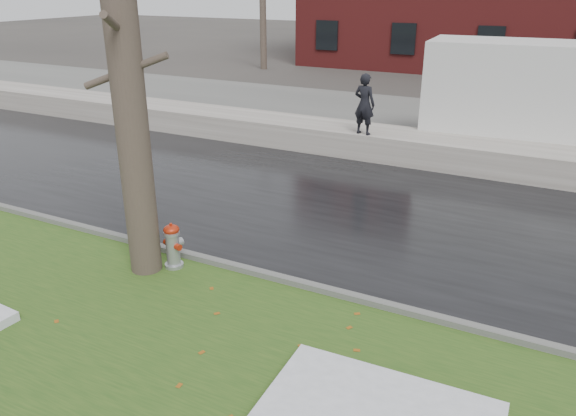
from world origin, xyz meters
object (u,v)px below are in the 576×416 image
at_px(fire_hydrant, 173,244).
at_px(worker, 364,104).
at_px(box_truck, 558,100).
at_px(tree, 127,76).

xyz_separation_m(fire_hydrant, worker, (0.67, 7.49, 1.09)).
xyz_separation_m(fire_hydrant, box_truck, (5.28, 9.96, 1.19)).
height_order(fire_hydrant, tree, tree).
bearing_deg(box_truck, fire_hydrant, -121.39).
xyz_separation_m(tree, box_truck, (5.65, 10.23, -1.65)).
relative_size(tree, worker, 3.97).
bearing_deg(tree, box_truck, 61.08).
relative_size(fire_hydrant, tree, 0.13).
distance_m(box_truck, worker, 5.23).
height_order(fire_hydrant, worker, worker).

